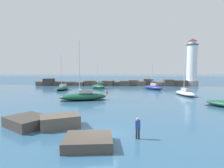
% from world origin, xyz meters
% --- Properties ---
extents(ground_plane, '(600.00, 600.00, 0.00)m').
position_xyz_m(ground_plane, '(0.00, 0.00, 0.00)').
color(ground_plane, '#336084').
extents(open_sea_beyond, '(400.00, 116.00, 0.01)m').
position_xyz_m(open_sea_beyond, '(0.00, 108.30, 0.00)').
color(open_sea_beyond, '#235175').
rests_on(open_sea_beyond, ground).
extents(breakwater_jetty, '(56.83, 6.36, 2.47)m').
position_xyz_m(breakwater_jetty, '(0.86, 48.48, 0.86)').
color(breakwater_jetty, brown).
rests_on(breakwater_jetty, ground).
extents(lighthouse, '(4.50, 4.50, 16.23)m').
position_xyz_m(lighthouse, '(26.42, 48.11, 7.17)').
color(lighthouse, gray).
rests_on(lighthouse, ground).
extents(foreground_rocks, '(10.42, 7.73, 1.09)m').
position_xyz_m(foreground_rocks, '(-4.45, 1.03, 0.45)').
color(foreground_rocks, brown).
rests_on(foreground_rocks, ground).
extents(sailboat_moored_0, '(3.35, 5.61, 9.32)m').
position_xyz_m(sailboat_moored_0, '(-13.54, 31.84, 0.62)').
color(sailboat_moored_0, '#195138').
rests_on(sailboat_moored_0, ground).
extents(sailboat_moored_1, '(8.33, 4.20, 10.20)m').
position_xyz_m(sailboat_moored_1, '(-4.80, 16.47, 0.72)').
color(sailboat_moored_1, '#195138').
rests_on(sailboat_moored_1, ground).
extents(sailboat_moored_2, '(5.24, 6.38, 7.42)m').
position_xyz_m(sailboat_moored_2, '(10.84, 34.98, 0.66)').
color(sailboat_moored_2, navy).
rests_on(sailboat_moored_2, ground).
extents(sailboat_moored_3, '(3.07, 6.67, 9.16)m').
position_xyz_m(sailboat_moored_3, '(15.09, 23.18, 0.59)').
color(sailboat_moored_3, white).
rests_on(sailboat_moored_3, ground).
extents(sailboat_moored_5, '(5.29, 5.50, 7.57)m').
position_xyz_m(sailboat_moored_5, '(-4.60, 36.98, 0.61)').
color(sailboat_moored_5, '#195138').
rests_on(sailboat_moored_5, ground).
extents(mooring_buoy_orange_near, '(0.58, 0.58, 0.78)m').
position_xyz_m(mooring_buoy_orange_near, '(-1.50, 27.12, 0.29)').
color(mooring_buoy_orange_near, '#EA5914').
rests_on(mooring_buoy_orange_near, ground).
extents(person_on_rocks, '(0.36, 0.22, 1.62)m').
position_xyz_m(person_on_rocks, '(2.76, -0.56, 0.90)').
color(person_on_rocks, '#282833').
rests_on(person_on_rocks, ground).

